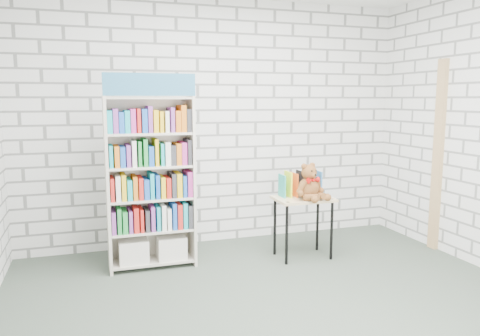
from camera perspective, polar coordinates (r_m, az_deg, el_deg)
name	(u,v)px	position (r m, az deg, el deg)	size (l,w,h in m)	color
ground	(285,311)	(3.91, 5.56, -16.93)	(4.50, 4.50, 0.00)	#3D493D
room_shell	(289,84)	(3.54, 5.98, 10.18)	(4.52, 4.02, 2.81)	silver
bookshelf	(150,181)	(4.69, -10.86, -1.57)	(0.85, 0.33, 1.91)	beige
display_table	(303,206)	(4.98, 7.72, -4.61)	(0.61, 0.42, 0.65)	#DBBA83
table_books	(300,184)	(5.03, 7.30, -1.98)	(0.42, 0.19, 0.25)	teal
teddy_bear	(310,185)	(4.86, 8.54, -2.05)	(0.34, 0.34, 0.38)	brown
door_trim	(438,156)	(5.59, 22.98, 1.35)	(0.05, 0.12, 2.10)	tan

